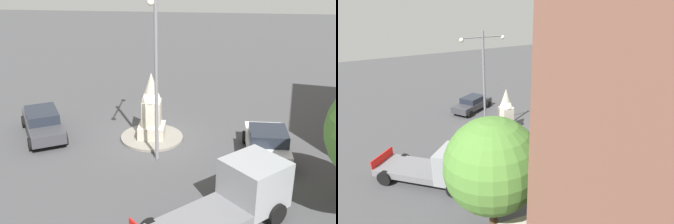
% 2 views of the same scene
% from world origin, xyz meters
% --- Properties ---
extents(ground_plane, '(80.00, 80.00, 0.00)m').
position_xyz_m(ground_plane, '(0.00, 0.00, 0.00)').
color(ground_plane, '#424244').
extents(traffic_island, '(3.20, 3.20, 0.13)m').
position_xyz_m(traffic_island, '(0.00, 0.00, 0.07)').
color(traffic_island, gray).
rests_on(traffic_island, ground).
extents(monument, '(1.32, 1.32, 3.42)m').
position_xyz_m(monument, '(0.00, 0.00, 1.68)').
color(monument, '#B2AA99').
rests_on(monument, traffic_island).
extents(streetlamp, '(3.33, 0.28, 7.94)m').
position_xyz_m(streetlamp, '(-2.14, -0.51, 4.80)').
color(streetlamp, slate).
rests_on(streetlamp, ground).
extents(car_white_waiting, '(3.95, 2.09, 1.48)m').
position_xyz_m(car_white_waiting, '(-1.54, -5.63, 0.76)').
color(car_white_waiting, silver).
rests_on(car_white_waiting, ground).
extents(car_dark_grey_near_island, '(4.60, 3.50, 1.38)m').
position_xyz_m(car_dark_grey_near_island, '(-0.10, 5.70, 0.72)').
color(car_dark_grey_near_island, '#38383D').
rests_on(car_dark_grey_near_island, ground).
extents(truck_grey_parked_right, '(5.39, 5.66, 2.21)m').
position_xyz_m(truck_grey_parked_right, '(-6.78, -3.87, 1.06)').
color(truck_grey_parked_right, gray).
rests_on(truck_grey_parked_right, ground).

